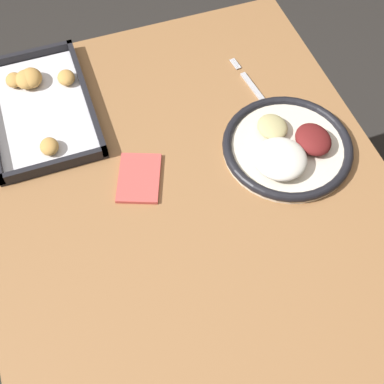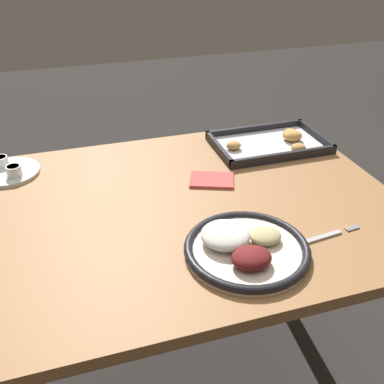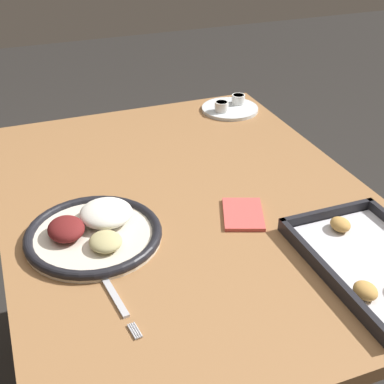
{
  "view_description": "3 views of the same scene",
  "coord_description": "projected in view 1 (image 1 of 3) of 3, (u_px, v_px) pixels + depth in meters",
  "views": [
    {
      "loc": [
        -0.51,
        0.19,
        1.63
      ],
      "look_at": [
        0.02,
        0.0,
        0.76
      ],
      "focal_mm": 50.0,
      "sensor_mm": 36.0,
      "label": 1
    },
    {
      "loc": [
        -0.27,
        -0.92,
        1.35
      ],
      "look_at": [
        0.02,
        0.0,
        0.76
      ],
      "focal_mm": 42.0,
      "sensor_mm": 36.0,
      "label": 2
    },
    {
      "loc": [
        0.95,
        -0.36,
        1.36
      ],
      "look_at": [
        0.02,
        0.0,
        0.76
      ],
      "focal_mm": 50.0,
      "sensor_mm": 36.0,
      "label": 3
    }
  ],
  "objects": [
    {
      "name": "napkin",
      "position": [
        139.0,
        178.0,
        1.08
      ],
      "size": [
        0.14,
        0.12,
        0.01
      ],
      "color": "#CC4C47",
      "rests_on": "dining_table"
    },
    {
      "name": "dining_table",
      "position": [
        195.0,
        237.0,
        1.14
      ],
      "size": [
        1.1,
        0.82,
        0.73
      ],
      "color": "olive",
      "rests_on": "ground_plane"
    },
    {
      "name": "fork",
      "position": [
        257.0,
        93.0,
        1.21
      ],
      "size": [
        0.22,
        0.04,
        0.0
      ],
      "rotation": [
        0.0,
        0.0,
        0.12
      ],
      "color": "#B2B2B7",
      "rests_on": "dining_table"
    },
    {
      "name": "ground_plane",
      "position": [
        194.0,
        330.0,
        1.66
      ],
      "size": [
        8.0,
        8.0,
        0.0
      ],
      "primitive_type": "plane",
      "color": "#282623"
    },
    {
      "name": "dinner_plate",
      "position": [
        288.0,
        147.0,
        1.11
      ],
      "size": [
        0.27,
        0.27,
        0.05
      ],
      "color": "beige",
      "rests_on": "dining_table"
    },
    {
      "name": "baking_tray",
      "position": [
        39.0,
        103.0,
        1.18
      ],
      "size": [
        0.35,
        0.23,
        0.04
      ],
      "color": "black",
      "rests_on": "dining_table"
    }
  ]
}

